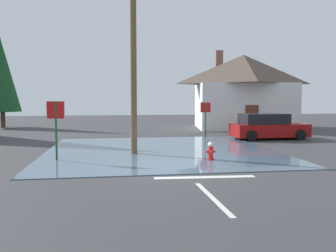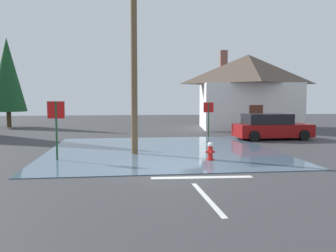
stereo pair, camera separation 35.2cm
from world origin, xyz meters
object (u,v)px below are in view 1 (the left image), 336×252
pine_tree_mid_left (1,75)px  fire_hydrant (211,151)px  parked_car (268,127)px  utility_pole (133,56)px  house (243,90)px  stop_sign_far (206,112)px  stop_sign_near (56,118)px

pine_tree_mid_left → fire_hydrant: bearing=-53.8°
parked_car → pine_tree_mid_left: 22.23m
fire_hydrant → utility_pole: size_ratio=0.09×
house → utility_pole: bearing=-128.1°
fire_hydrant → stop_sign_far: bearing=76.7°
stop_sign_near → fire_hydrant: stop_sign_near is taller
fire_hydrant → pine_tree_mid_left: (-13.27, 18.12, 4.12)m
utility_pole → stop_sign_far: 8.44m
stop_sign_near → utility_pole: bearing=22.2°
fire_hydrant → parked_car: 8.74m
stop_sign_near → parked_car: stop_sign_near is taller
fire_hydrant → parked_car: size_ratio=0.17×
stop_sign_far → pine_tree_mid_left: bearing=147.5°
fire_hydrant → utility_pole: bearing=144.1°
parked_car → utility_pole: bearing=-151.1°
parked_car → pine_tree_mid_left: bearing=148.9°
stop_sign_far → house: (4.82, 6.17, 1.57)m
stop_sign_far → house: bearing=52.0°
parked_car → stop_sign_near: bearing=-152.9°
utility_pole → house: utility_pole is taller
stop_sign_far → parked_car: (3.51, -1.61, -0.84)m
house → stop_sign_near: bearing=-133.3°
fire_hydrant → stop_sign_far: size_ratio=0.34×
stop_sign_near → fire_hydrant: (6.12, -0.85, -1.34)m
house → parked_car: house is taller
stop_sign_near → parked_car: bearing=27.1°
stop_sign_near → pine_tree_mid_left: 18.89m
utility_pole → parked_car: bearing=28.9°
house → stop_sign_far: bearing=-128.0°
fire_hydrant → house: bearing=65.0°
stop_sign_near → fire_hydrant: size_ratio=3.14×
utility_pole → pine_tree_mid_left: bearing=122.8°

